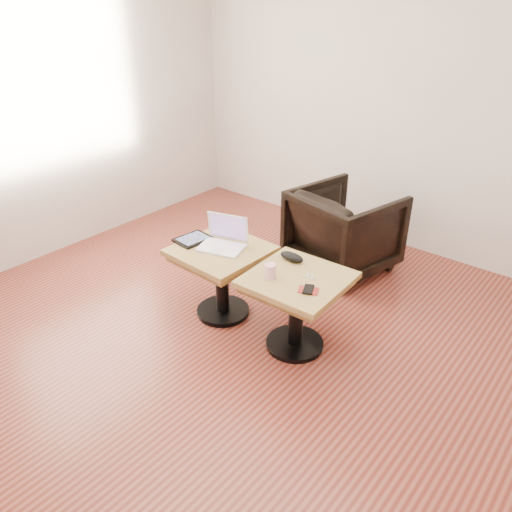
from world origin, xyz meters
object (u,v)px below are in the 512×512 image
Objects in this scene: side_table_left at (221,265)px; laptop at (223,241)px; armchair at (344,230)px; side_table_right at (297,295)px; striped_cup at (270,271)px.

side_table_left is 0.18m from laptop.
armchair reaches higher than side_table_left.
laptop reaches higher than armchair.
side_table_right is 0.67m from laptop.
striped_cup is at bearing -140.97° from side_table_right.
striped_cup is 1.30m from armchair.
armchair is (0.31, 1.17, -0.06)m from side_table_left.
side_table_left is 0.55m from striped_cup.
laptop is 1.20m from armchair.
striped_cup reaches higher than side_table_left.
armchair is at bearing 98.89° from striped_cup.
striped_cup is (0.51, -0.09, 0.18)m from side_table_left.
side_table_right is 0.25m from striped_cup.
striped_cup is (0.52, -0.12, 0.00)m from laptop.
side_table_right is 1.19m from armchair.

